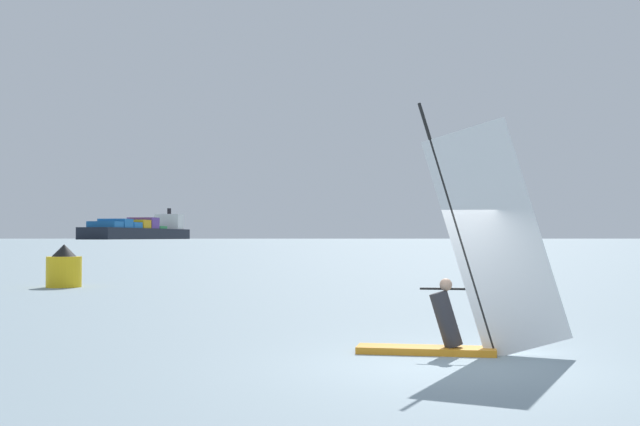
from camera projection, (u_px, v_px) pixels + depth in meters
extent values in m
plane|color=gray|center=(449.00, 366.00, 12.40)|extent=(4000.00, 4000.00, 0.00)
cube|color=orange|center=(426.00, 350.00, 13.73)|extent=(2.44, 1.52, 0.12)
cylinder|color=black|center=(456.00, 224.00, 13.71)|extent=(1.22, 0.58, 4.28)
cube|color=white|center=(495.00, 238.00, 13.58)|extent=(2.34, 1.07, 4.19)
cylinder|color=black|center=(463.00, 289.00, 13.65)|extent=(1.38, 0.63, 0.04)
cylinder|color=#2D2D33|center=(446.00, 319.00, 13.69)|extent=(0.66, 0.53, 1.01)
sphere|color=tan|center=(446.00, 285.00, 13.71)|extent=(0.22, 0.22, 0.22)
cube|color=black|center=(140.00, 234.00, 739.63)|extent=(105.08, 193.42, 10.05)
cube|color=silver|center=(169.00, 222.00, 814.40)|extent=(30.15, 26.05, 15.60)
cylinder|color=black|center=(169.00, 211.00, 814.73)|extent=(4.00, 4.00, 6.00)
cube|color=#2D8C47|center=(152.00, 227.00, 767.40)|extent=(30.52, 27.02, 2.60)
cube|color=#59388C|center=(143.00, 223.00, 747.29)|extent=(30.52, 27.02, 10.40)
cube|color=gold|center=(135.00, 224.00, 727.02)|extent=(30.52, 27.02, 7.80)
cube|color=#1E66AD|center=(125.00, 225.00, 706.76)|extent=(30.52, 27.02, 5.20)
cube|color=#1E66AD|center=(116.00, 223.00, 686.57)|extent=(30.52, 27.02, 7.80)
cube|color=#1E66AD|center=(105.00, 224.00, 666.31)|extent=(30.52, 27.02, 5.20)
cylinder|color=yellow|center=(64.00, 272.00, 31.93)|extent=(1.40, 1.40, 1.24)
cone|color=black|center=(64.00, 250.00, 31.95)|extent=(0.98, 0.98, 0.50)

